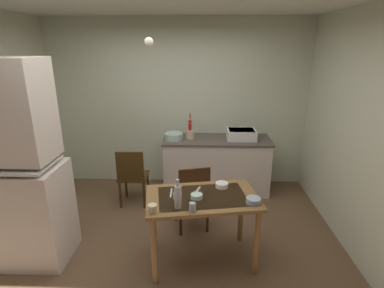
# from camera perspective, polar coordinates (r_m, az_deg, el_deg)

# --- Properties ---
(ground_plane) EXTENTS (5.12, 5.12, 0.00)m
(ground_plane) POSITION_cam_1_polar(r_m,az_deg,el_deg) (3.72, -4.86, -19.00)
(ground_plane) COLOR brown
(wall_back) EXTENTS (4.22, 0.10, 2.65)m
(wall_back) POSITION_cam_1_polar(r_m,az_deg,el_deg) (4.93, -2.74, 7.52)
(wall_back) COLOR beige
(wall_back) RESTS_ON ground
(wall_right) EXTENTS (0.10, 3.80, 2.65)m
(wall_right) POSITION_cam_1_polar(r_m,az_deg,el_deg) (3.52, 31.01, 0.43)
(wall_right) COLOR beige
(wall_right) RESTS_ON ground
(hutch_cabinet) EXTENTS (1.00, 0.59, 2.14)m
(hutch_cabinet) POSITION_cam_1_polar(r_m,az_deg,el_deg) (3.59, -31.02, -4.76)
(hutch_cabinet) COLOR silver
(hutch_cabinet) RESTS_ON ground
(counter_cabinet) EXTENTS (1.65, 0.64, 0.86)m
(counter_cabinet) POSITION_cam_1_polar(r_m,az_deg,el_deg) (4.82, 4.58, -3.89)
(counter_cabinet) COLOR silver
(counter_cabinet) RESTS_ON ground
(sink_basin) EXTENTS (0.44, 0.34, 0.15)m
(sink_basin) POSITION_cam_1_polar(r_m,az_deg,el_deg) (4.69, 9.30, 1.83)
(sink_basin) COLOR white
(sink_basin) RESTS_ON counter_cabinet
(hand_pump) EXTENTS (0.05, 0.27, 0.39)m
(hand_pump) POSITION_cam_1_polar(r_m,az_deg,el_deg) (4.67, -0.39, 3.18)
(hand_pump) COLOR #B21E19
(hand_pump) RESTS_ON counter_cabinet
(mixing_bowl_counter) EXTENTS (0.28, 0.28, 0.10)m
(mixing_bowl_counter) POSITION_cam_1_polar(r_m,az_deg,el_deg) (4.63, -3.50, 1.47)
(mixing_bowl_counter) COLOR #ADD1C1
(mixing_bowl_counter) RESTS_ON counter_cabinet
(stoneware_crock) EXTENTS (0.13, 0.13, 0.13)m
(stoneware_crock) POSITION_cam_1_polar(r_m,az_deg,el_deg) (4.67, -0.33, 1.81)
(stoneware_crock) COLOR beige
(stoneware_crock) RESTS_ON counter_cabinet
(dining_table) EXTENTS (1.23, 0.86, 0.77)m
(dining_table) POSITION_cam_1_polar(r_m,az_deg,el_deg) (3.18, 1.93, -11.63)
(dining_table) COLOR brown
(dining_table) RESTS_ON ground
(chair_far_side) EXTENTS (0.49, 0.49, 0.88)m
(chair_far_side) POSITION_cam_1_polar(r_m,az_deg,el_deg) (3.78, 0.06, -9.78)
(chair_far_side) COLOR #3B2714
(chair_far_side) RESTS_ON ground
(chair_by_counter) EXTENTS (0.40, 0.40, 0.86)m
(chair_by_counter) POSITION_cam_1_polar(r_m,az_deg,el_deg) (4.42, -11.17, -5.87)
(chair_by_counter) COLOR #402E13
(chair_by_counter) RESTS_ON ground
(serving_bowl_wide) EXTENTS (0.14, 0.14, 0.05)m
(serving_bowl_wide) POSITION_cam_1_polar(r_m,az_deg,el_deg) (3.32, 5.66, -7.71)
(serving_bowl_wide) COLOR white
(serving_bowl_wide) RESTS_ON dining_table
(soup_bowl_small) EXTENTS (0.14, 0.14, 0.06)m
(soup_bowl_small) POSITION_cam_1_polar(r_m,az_deg,el_deg) (3.06, 11.53, -10.42)
(soup_bowl_small) COLOR #9EB2C6
(soup_bowl_small) RESTS_ON dining_table
(sauce_dish) EXTENTS (0.12, 0.12, 0.04)m
(sauce_dish) POSITION_cam_1_polar(r_m,az_deg,el_deg) (3.09, 0.88, -9.83)
(sauce_dish) COLOR #ADD1C1
(sauce_dish) RESTS_ON dining_table
(teacup_cream) EXTENTS (0.09, 0.09, 0.07)m
(teacup_cream) POSITION_cam_1_polar(r_m,az_deg,el_deg) (3.08, -2.76, -9.74)
(teacup_cream) COLOR #ADD1C1
(teacup_cream) RESTS_ON dining_table
(teacup_mint) EXTENTS (0.09, 0.09, 0.08)m
(teacup_mint) POSITION_cam_1_polar(r_m,az_deg,el_deg) (2.86, -7.49, -12.02)
(teacup_mint) COLOR beige
(teacup_mint) RESTS_ON dining_table
(mug_dark) EXTENTS (0.06, 0.06, 0.09)m
(mug_dark) POSITION_cam_1_polar(r_m,az_deg,el_deg) (2.85, 0.08, -11.87)
(mug_dark) COLOR #9EB2C6
(mug_dark) RESTS_ON dining_table
(glass_bottle) EXTENTS (0.07, 0.07, 0.29)m
(glass_bottle) POSITION_cam_1_polar(r_m,az_deg,el_deg) (2.88, -2.69, -9.82)
(glass_bottle) COLOR #B7BCC1
(glass_bottle) RESTS_ON dining_table
(table_knife) EXTENTS (0.02, 0.21, 0.00)m
(table_knife) POSITION_cam_1_polar(r_m,az_deg,el_deg) (3.20, -3.96, -9.14)
(table_knife) COLOR silver
(table_knife) RESTS_ON dining_table
(teaspoon_near_bowl) EXTENTS (0.06, 0.15, 0.00)m
(teaspoon_near_bowl) POSITION_cam_1_polar(r_m,az_deg,el_deg) (3.26, 1.12, -8.63)
(teaspoon_near_bowl) COLOR beige
(teaspoon_near_bowl) RESTS_ON dining_table
(pendant_bulb) EXTENTS (0.08, 0.08, 0.08)m
(pendant_bulb) POSITION_cam_1_polar(r_m,az_deg,el_deg) (2.83, -8.13, 18.57)
(pendant_bulb) COLOR #F9EFCC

